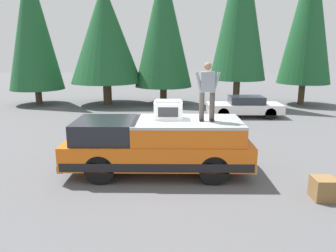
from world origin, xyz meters
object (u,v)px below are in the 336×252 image
compressor_unit (168,110)px  parked_car_white (245,106)px  pickup_truck (158,145)px  wooden_crate (324,188)px  person_on_truck_bed (207,90)px

compressor_unit → parked_car_white: 9.53m
pickup_truck → compressor_unit: 1.11m
wooden_crate → person_on_truck_bed: bearing=59.0°
pickup_truck → wooden_crate: 4.63m
person_on_truck_bed → parked_car_white: bearing=-19.4°
person_on_truck_bed → parked_car_white: size_ratio=0.41×
parked_car_white → wooden_crate: (-10.42, 0.26, -0.30)m
compressor_unit → wooden_crate: size_ratio=1.50×
compressor_unit → pickup_truck: bearing=122.7°
person_on_truck_bed → wooden_crate: 3.99m
person_on_truck_bed → compressor_unit: bearing=76.2°
compressor_unit → parked_car_white: (8.45, -4.19, -1.35)m
wooden_crate → parked_car_white: bearing=-1.4°
person_on_truck_bed → pickup_truck: bearing=86.7°
parked_car_white → wooden_crate: parked_car_white is taller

